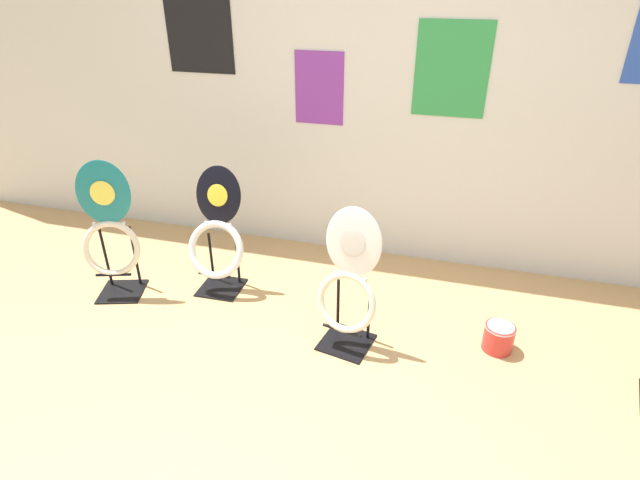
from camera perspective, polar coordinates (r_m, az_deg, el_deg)
The scene contains 5 objects.
wall_back at distance 3.47m, azimuth 8.55°, elevation 17.82°, with size 8.00×0.07×2.60m.
toilet_seat_display_white_plain at distance 2.75m, azimuth 3.29°, elevation -5.29°, with size 0.37×0.33×0.84m.
toilet_seat_display_jazz_black at distance 3.33m, azimuth -11.70°, elevation -0.01°, with size 0.39×0.31×0.84m.
toilet_seat_display_teal_sax at distance 3.45m, azimuth -22.87°, elevation 0.55°, with size 0.39×0.35×0.92m.
paint_can at distance 3.06m, azimuth 19.74°, elevation -10.36°, with size 0.17×0.17×0.16m.
Camera 1 is at (0.44, -1.30, 1.91)m, focal length 28.00 mm.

